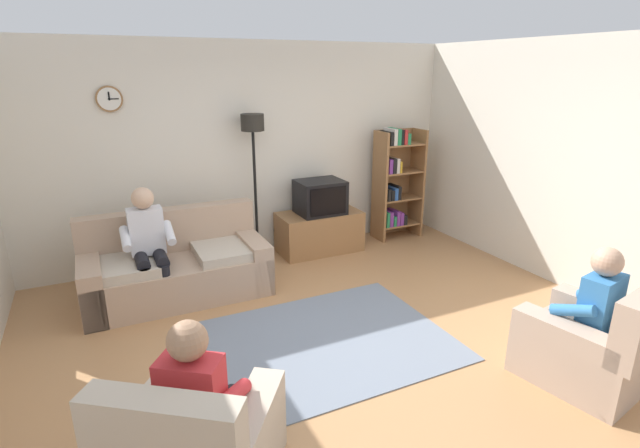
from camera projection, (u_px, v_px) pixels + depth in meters
ground_plane at (348, 347)px, 4.27m from camera, size 12.00×12.00×0.00m
back_wall_assembly at (249, 152)px, 6.13m from camera, size 6.20×0.17×2.70m
right_wall at (588, 170)px, 5.04m from camera, size 0.12×5.80×2.70m
couch at (177, 268)px, 5.16m from camera, size 1.90×0.88×0.90m
tv_stand at (319, 232)px, 6.45m from camera, size 1.10×0.56×0.54m
tv at (320, 197)px, 6.28m from camera, size 0.60×0.49×0.44m
bookshelf at (395, 182)px, 6.85m from camera, size 0.68×0.36×1.59m
floor_lamp at (253, 147)px, 5.82m from camera, size 0.28×0.28×1.85m
armchair_near_bookshelf at (591, 347)px, 3.74m from camera, size 0.96×1.02×0.90m
area_rug at (325, 342)px, 4.34m from camera, size 2.20×1.70×0.01m
person_on_couch at (149, 242)px, 4.84m from camera, size 0.51×0.54×1.24m
person_in_left_armchair at (200, 395)px, 2.71m from camera, size 0.62×0.64×1.12m
person_in_right_armchair at (586, 307)px, 3.71m from camera, size 0.56×0.59×1.12m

